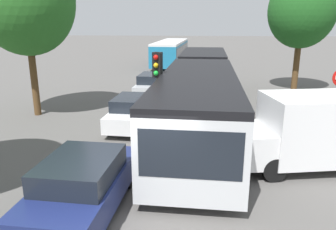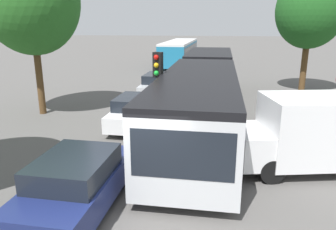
{
  "view_description": "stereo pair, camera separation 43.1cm",
  "coord_description": "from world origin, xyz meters",
  "px_view_note": "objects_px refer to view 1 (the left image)",
  "views": [
    {
      "loc": [
        1.23,
        -6.91,
        4.45
      ],
      "look_at": [
        0.2,
        4.38,
        1.2
      ],
      "focal_mm": 35.0,
      "sensor_mm": 36.0,
      "label": 1
    },
    {
      "loc": [
        1.66,
        -6.87,
        4.45
      ],
      "look_at": [
        0.2,
        4.38,
        1.2
      ],
      "focal_mm": 35.0,
      "sensor_mm": 36.0,
      "label": 2
    }
  ],
  "objects_px": {
    "articulated_bus": "(201,85)",
    "tree_left_mid": "(24,3)",
    "traffic_light": "(157,77)",
    "tree_right_mid": "(302,11)",
    "queued_car_silver": "(153,85)",
    "white_van": "(323,129)",
    "city_bus_rear": "(171,51)",
    "queued_car_navy": "(83,184)",
    "queued_car_white": "(134,112)"
  },
  "relations": [
    {
      "from": "traffic_light",
      "to": "tree_right_mid",
      "type": "bearing_deg",
      "value": 157.87
    },
    {
      "from": "city_bus_rear",
      "to": "tree_right_mid",
      "type": "xyz_separation_m",
      "value": [
        9.32,
        -13.06,
        3.66
      ]
    },
    {
      "from": "articulated_bus",
      "to": "tree_right_mid",
      "type": "bearing_deg",
      "value": 138.83
    },
    {
      "from": "tree_left_mid",
      "to": "tree_right_mid",
      "type": "distance_m",
      "value": 16.06
    },
    {
      "from": "queued_car_navy",
      "to": "city_bus_rear",
      "type": "bearing_deg",
      "value": 3.37
    },
    {
      "from": "queued_car_navy",
      "to": "traffic_light",
      "type": "distance_m",
      "value": 5.31
    },
    {
      "from": "queued_car_navy",
      "to": "queued_car_silver",
      "type": "distance_m",
      "value": 12.69
    },
    {
      "from": "queued_car_white",
      "to": "queued_car_silver",
      "type": "xyz_separation_m",
      "value": [
        0.04,
        6.04,
        0.02
      ]
    },
    {
      "from": "white_van",
      "to": "articulated_bus",
      "type": "bearing_deg",
      "value": -66.61
    },
    {
      "from": "queued_car_white",
      "to": "queued_car_silver",
      "type": "relative_size",
      "value": 0.97
    },
    {
      "from": "articulated_bus",
      "to": "city_bus_rear",
      "type": "bearing_deg",
      "value": -169.3
    },
    {
      "from": "white_van",
      "to": "tree_right_mid",
      "type": "distance_m",
      "value": 13.0
    },
    {
      "from": "articulated_bus",
      "to": "queued_car_white",
      "type": "distance_m",
      "value": 3.61
    },
    {
      "from": "queued_car_navy",
      "to": "white_van",
      "type": "bearing_deg",
      "value": -61.12
    },
    {
      "from": "queued_car_navy",
      "to": "tree_left_mid",
      "type": "relative_size",
      "value": 0.53
    },
    {
      "from": "articulated_bus",
      "to": "queued_car_silver",
      "type": "height_order",
      "value": "articulated_bus"
    },
    {
      "from": "city_bus_rear",
      "to": "white_van",
      "type": "xyz_separation_m",
      "value": [
        6.82,
        -25.22,
        -0.17
      ]
    },
    {
      "from": "queued_car_silver",
      "to": "traffic_light",
      "type": "relative_size",
      "value": 1.21
    },
    {
      "from": "traffic_light",
      "to": "tree_left_mid",
      "type": "xyz_separation_m",
      "value": [
        -6.43,
        3.22,
        2.74
      ]
    },
    {
      "from": "queued_car_navy",
      "to": "queued_car_white",
      "type": "height_order",
      "value": "queued_car_navy"
    },
    {
      "from": "traffic_light",
      "to": "tree_left_mid",
      "type": "bearing_deg",
      "value": -101.83
    },
    {
      "from": "queued_car_silver",
      "to": "white_van",
      "type": "xyz_separation_m",
      "value": [
        6.59,
        -9.48,
        0.53
      ]
    },
    {
      "from": "queued_car_silver",
      "to": "tree_left_mid",
      "type": "relative_size",
      "value": 0.52
    },
    {
      "from": "queued_car_navy",
      "to": "traffic_light",
      "type": "xyz_separation_m",
      "value": [
        1.2,
        4.86,
        1.78
      ]
    },
    {
      "from": "queued_car_white",
      "to": "traffic_light",
      "type": "height_order",
      "value": "traffic_light"
    },
    {
      "from": "queued_car_white",
      "to": "tree_right_mid",
      "type": "bearing_deg",
      "value": -43.45
    },
    {
      "from": "queued_car_navy",
      "to": "white_van",
      "type": "distance_m",
      "value": 7.33
    },
    {
      "from": "articulated_bus",
      "to": "tree_left_mid",
      "type": "bearing_deg",
      "value": -83.88
    },
    {
      "from": "traffic_light",
      "to": "white_van",
      "type": "bearing_deg",
      "value": 87.59
    },
    {
      "from": "city_bus_rear",
      "to": "tree_right_mid",
      "type": "relative_size",
      "value": 1.55
    },
    {
      "from": "queued_car_navy",
      "to": "tree_right_mid",
      "type": "xyz_separation_m",
      "value": [
        9.07,
        15.37,
        4.36
      ]
    },
    {
      "from": "queued_car_navy",
      "to": "articulated_bus",
      "type": "bearing_deg",
      "value": -15.1
    },
    {
      "from": "tree_right_mid",
      "to": "articulated_bus",
      "type": "bearing_deg",
      "value": -133.06
    },
    {
      "from": "articulated_bus",
      "to": "queued_car_silver",
      "type": "distance_m",
      "value": 4.98
    },
    {
      "from": "city_bus_rear",
      "to": "traffic_light",
      "type": "bearing_deg",
      "value": -173.22
    },
    {
      "from": "queued_car_navy",
      "to": "queued_car_white",
      "type": "relative_size",
      "value": 1.04
    },
    {
      "from": "queued_car_navy",
      "to": "tree_right_mid",
      "type": "distance_m",
      "value": 18.37
    },
    {
      "from": "articulated_bus",
      "to": "tree_left_mid",
      "type": "distance_m",
      "value": 8.89
    },
    {
      "from": "white_van",
      "to": "queued_car_navy",
      "type": "bearing_deg",
      "value": 14.9
    },
    {
      "from": "city_bus_rear",
      "to": "tree_left_mid",
      "type": "bearing_deg",
      "value": 169.5
    },
    {
      "from": "queued_car_silver",
      "to": "tree_right_mid",
      "type": "distance_m",
      "value": 10.44
    },
    {
      "from": "queued_car_navy",
      "to": "traffic_light",
      "type": "bearing_deg",
      "value": -10.97
    },
    {
      "from": "tree_left_mid",
      "to": "tree_right_mid",
      "type": "relative_size",
      "value": 1.06
    },
    {
      "from": "tree_left_mid",
      "to": "traffic_light",
      "type": "bearing_deg",
      "value": -26.55
    },
    {
      "from": "queued_car_navy",
      "to": "tree_right_mid",
      "type": "height_order",
      "value": "tree_right_mid"
    },
    {
      "from": "queued_car_navy",
      "to": "white_van",
      "type": "height_order",
      "value": "white_van"
    },
    {
      "from": "tree_left_mid",
      "to": "queued_car_navy",
      "type": "bearing_deg",
      "value": -57.05
    },
    {
      "from": "queued_car_navy",
      "to": "tree_right_mid",
      "type": "bearing_deg",
      "value": -27.68
    },
    {
      "from": "white_van",
      "to": "tree_right_mid",
      "type": "relative_size",
      "value": 0.71
    },
    {
      "from": "tree_left_mid",
      "to": "queued_car_silver",
      "type": "bearing_deg",
      "value": 41.49
    }
  ]
}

